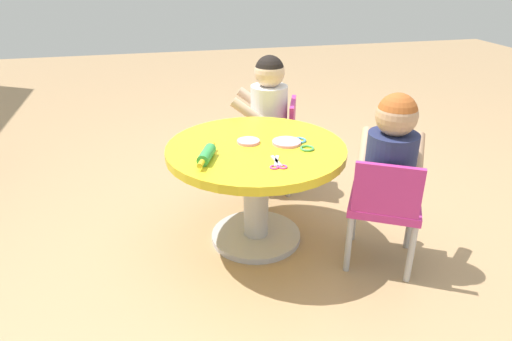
% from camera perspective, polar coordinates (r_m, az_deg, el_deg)
% --- Properties ---
extents(ground_plane, '(10.00, 10.00, 0.00)m').
position_cam_1_polar(ground_plane, '(2.29, -0.00, -8.47)').
color(ground_plane, tan).
extents(craft_table, '(0.82, 0.82, 0.50)m').
position_cam_1_polar(craft_table, '(2.11, -0.00, -0.14)').
color(craft_table, silver).
rests_on(craft_table, ground).
extents(child_chair_left, '(0.41, 0.41, 0.54)m').
position_cam_1_polar(child_chair_left, '(2.04, 15.86, -4.13)').
color(child_chair_left, '#B7B7BC').
rests_on(child_chair_left, ground).
extents(seated_child_left, '(0.43, 0.40, 0.51)m').
position_cam_1_polar(seated_child_left, '(1.98, 16.67, 2.14)').
color(seated_child_left, '#3F4772').
rests_on(seated_child_left, ground).
extents(child_chair_right, '(0.39, 0.39, 0.54)m').
position_cam_1_polar(child_chair_right, '(2.67, 2.34, 4.03)').
color(child_chair_right, '#B7B7BC').
rests_on(child_chair_right, ground).
extents(seated_child_right, '(0.37, 0.42, 0.51)m').
position_cam_1_polar(seated_child_right, '(2.60, 1.54, 8.72)').
color(seated_child_right, '#3F4772').
rests_on(seated_child_right, ground).
extents(rolling_pin, '(0.22, 0.10, 0.05)m').
position_cam_1_polar(rolling_pin, '(1.91, -6.23, 1.99)').
color(rolling_pin, green).
rests_on(rolling_pin, craft_table).
extents(craft_scissors, '(0.14, 0.08, 0.01)m').
position_cam_1_polar(craft_scissors, '(1.87, 2.74, 0.77)').
color(craft_scissors, silver).
rests_on(craft_scissors, craft_table).
extents(playdough_blob_0, '(0.10, 0.10, 0.01)m').
position_cam_1_polar(playdough_blob_0, '(2.09, -0.96, 3.67)').
color(playdough_blob_0, pink).
rests_on(playdough_blob_0, craft_table).
extents(playdough_blob_1, '(0.13, 0.13, 0.01)m').
position_cam_1_polar(playdough_blob_1, '(2.08, 3.87, 3.56)').
color(playdough_blob_1, pink).
rests_on(playdough_blob_1, craft_table).
extents(cookie_cutter_0, '(0.06, 0.06, 0.01)m').
position_cam_1_polar(cookie_cutter_0, '(2.03, 6.44, 2.79)').
color(cookie_cutter_0, '#4CB259').
rests_on(cookie_cutter_0, craft_table).
extents(cookie_cutter_1, '(0.07, 0.07, 0.01)m').
position_cam_1_polar(cookie_cutter_1, '(2.11, 5.41, 3.79)').
color(cookie_cutter_1, '#3F99D8').
rests_on(cookie_cutter_1, craft_table).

